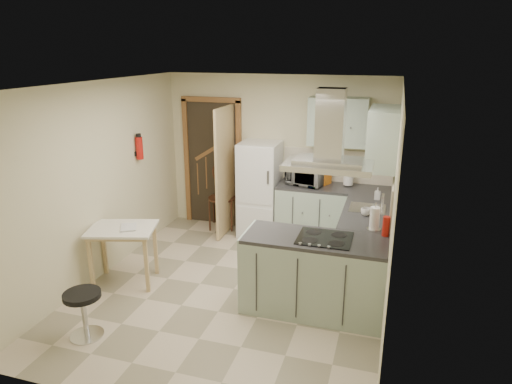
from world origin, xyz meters
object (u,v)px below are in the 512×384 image
(bentwood_chair, at_px, (222,198))
(microwave, at_px, (306,175))
(drop_leaf_table, at_px, (124,255))
(stool, at_px, (84,314))
(peninsula, at_px, (314,275))
(fridge, at_px, (260,190))
(extractor_hood, at_px, (328,165))

(bentwood_chair, distance_m, microwave, 1.51)
(drop_leaf_table, relative_size, microwave, 1.47)
(drop_leaf_table, xyz_separation_m, stool, (0.24, -1.13, -0.12))
(drop_leaf_table, height_order, bentwood_chair, bentwood_chair)
(drop_leaf_table, distance_m, microwave, 2.86)
(peninsula, xyz_separation_m, stool, (-2.17, -1.18, -0.20))
(fridge, height_order, peninsula, fridge)
(stool, bearing_deg, bentwood_chair, 85.39)
(stool, height_order, microwave, microwave)
(extractor_hood, xyz_separation_m, microwave, (-0.60, 1.97, -0.67))
(drop_leaf_table, xyz_separation_m, bentwood_chair, (0.50, 2.13, 0.13))
(fridge, xyz_separation_m, extractor_hood, (1.32, -1.98, 0.97))
(bentwood_chair, bearing_deg, peninsula, -59.27)
(bentwood_chair, xyz_separation_m, stool, (-0.26, -3.27, -0.25))
(fridge, relative_size, stool, 2.95)
(peninsula, height_order, stool, peninsula)
(stool, bearing_deg, fridge, 73.35)
(extractor_hood, bearing_deg, stool, -152.52)
(fridge, height_order, drop_leaf_table, fridge)
(extractor_hood, bearing_deg, drop_leaf_table, -178.87)
(peninsula, xyz_separation_m, bentwood_chair, (-1.91, 2.09, 0.06))
(microwave, bearing_deg, bentwood_chair, -171.23)
(extractor_hood, relative_size, drop_leaf_table, 1.13)
(drop_leaf_table, bearing_deg, stool, -94.28)
(fridge, distance_m, microwave, 0.79)
(bentwood_chair, height_order, microwave, microwave)
(peninsula, relative_size, drop_leaf_table, 1.94)
(drop_leaf_table, distance_m, bentwood_chair, 2.20)
(bentwood_chair, bearing_deg, fridge, -20.50)
(peninsula, relative_size, microwave, 2.85)
(drop_leaf_table, bearing_deg, peninsula, -14.85)
(peninsula, height_order, bentwood_chair, bentwood_chair)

